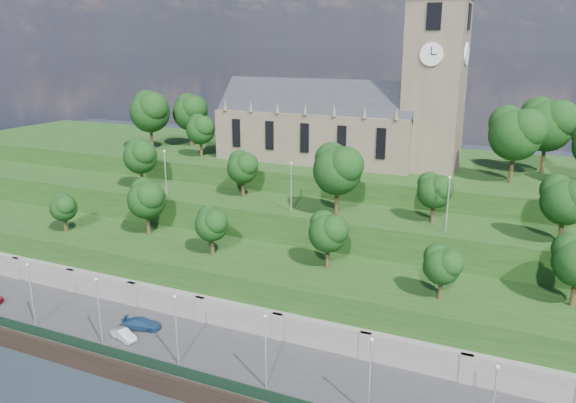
% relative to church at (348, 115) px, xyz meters
% --- Properties ---
extents(ground, '(320.00, 320.00, 0.00)m').
position_rel_church_xyz_m(ground, '(-0.79, -45.98, -22.52)').
color(ground, '#1B242B').
rests_on(ground, ground).
extents(promenade, '(160.00, 12.00, 2.00)m').
position_rel_church_xyz_m(promenade, '(-0.79, -39.98, -21.52)').
color(promenade, '#2D2D30').
rests_on(promenade, ground).
extents(quay_wall, '(160.00, 0.50, 2.20)m').
position_rel_church_xyz_m(quay_wall, '(-0.79, -46.03, -21.42)').
color(quay_wall, black).
rests_on(quay_wall, ground).
extents(fence, '(160.00, 0.10, 1.20)m').
position_rel_church_xyz_m(fence, '(-0.79, -45.38, -19.92)').
color(fence, black).
rests_on(fence, promenade).
extents(retaining_wall, '(160.00, 2.10, 5.00)m').
position_rel_church_xyz_m(retaining_wall, '(-0.79, -34.01, -20.02)').
color(retaining_wall, slate).
rests_on(retaining_wall, ground).
extents(embankment_lower, '(160.00, 12.00, 8.00)m').
position_rel_church_xyz_m(embankment_lower, '(-0.79, -27.98, -18.52)').
color(embankment_lower, '#193913').
rests_on(embankment_lower, ground).
extents(embankment_upper, '(160.00, 10.00, 12.00)m').
position_rel_church_xyz_m(embankment_upper, '(-0.79, -16.98, -16.52)').
color(embankment_upper, '#193913').
rests_on(embankment_upper, ground).
extents(hilltop, '(160.00, 32.00, 15.00)m').
position_rel_church_xyz_m(hilltop, '(-0.79, 4.02, -15.02)').
color(hilltop, '#193913').
rests_on(hilltop, ground).
extents(church, '(38.60, 12.35, 27.60)m').
position_rel_church_xyz_m(church, '(0.00, 0.00, 0.00)').
color(church, brown).
rests_on(church, hilltop).
extents(trees_lower, '(68.60, 8.54, 7.82)m').
position_rel_church_xyz_m(trees_lower, '(1.58, -27.36, -9.84)').
color(trees_lower, '#322513').
rests_on(trees_lower, embankment_lower).
extents(trees_upper, '(63.88, 8.39, 9.35)m').
position_rel_church_xyz_m(trees_upper, '(3.45, -18.16, -5.07)').
color(trees_upper, '#322513').
rests_on(trees_upper, embankment_upper).
extents(trees_hilltop, '(77.39, 16.10, 11.08)m').
position_rel_church_xyz_m(trees_hilltop, '(2.31, -0.96, -0.67)').
color(trees_hilltop, '#322513').
rests_on(trees_hilltop, hilltop).
extents(lamp_posts_promenade, '(60.36, 0.36, 7.64)m').
position_rel_church_xyz_m(lamp_posts_promenade, '(-2.79, -43.48, -16.10)').
color(lamp_posts_promenade, '#B2B2B7').
rests_on(lamp_posts_promenade, promenade).
extents(lamp_posts_upper, '(40.36, 0.36, 6.76)m').
position_rel_church_xyz_m(lamp_posts_upper, '(-0.79, -19.98, -6.55)').
color(lamp_posts_upper, '#B2B2B7').
rests_on(lamp_posts_upper, embankment_upper).
extents(car_middle, '(3.73, 2.15, 1.16)m').
position_rel_church_xyz_m(car_middle, '(-11.13, -41.94, -19.94)').
color(car_middle, '#A1A0A5').
rests_on(car_middle, promenade).
extents(car_right, '(4.72, 2.85, 1.28)m').
position_rel_church_xyz_m(car_right, '(-10.85, -39.15, -19.88)').
color(car_right, navy).
rests_on(car_right, promenade).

